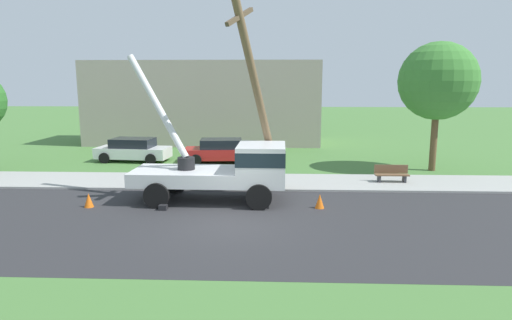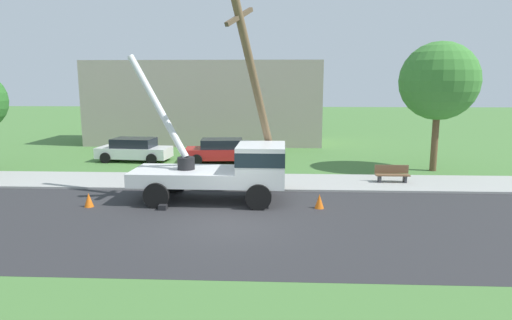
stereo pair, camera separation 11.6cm
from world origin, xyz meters
The scene contains 12 objects.
ground_plane centered at (0.00, 12.00, 0.00)m, with size 120.00×120.00×0.00m, color #477538.
road_asphalt centered at (0.00, 0.00, 0.00)m, with size 80.00×8.99×0.01m, color #2B2B2D.
sidewalk_strip centered at (0.00, 6.19, 0.05)m, with size 80.00×3.40×0.10m, color #9E9E99.
utility_truck centered at (-0.36, 2.90, 1.41)m, with size 6.76×3.20×5.98m.
leaning_utility_pole centered at (0.77, 3.56, 4.25)m, with size 2.29×3.82×8.34m.
traffic_cone_ahead centered at (3.22, 1.94, 0.28)m, with size 0.36×0.36×0.56m, color orange.
traffic_cone_behind centered at (-5.78, 1.73, 0.28)m, with size 0.36×0.36×0.56m, color orange.
parked_sedan_white centered at (-7.22, 11.77, 0.71)m, with size 4.55×2.28×1.42m.
parked_sedan_red centered at (-1.75, 11.63, 0.71)m, with size 4.54×2.26×1.42m.
park_bench centered at (7.09, 6.26, 0.46)m, with size 1.60×0.45×0.90m.
roadside_tree_near centered at (10.18, 9.59, 4.86)m, with size 4.16×4.16×6.96m.
lowrise_building_backdrop centered at (-4.11, 20.64, 3.20)m, with size 18.00×6.00×6.40m, color #A5998C.
Camera 2 is at (1.53, -14.54, 4.83)m, focal length 30.75 mm.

